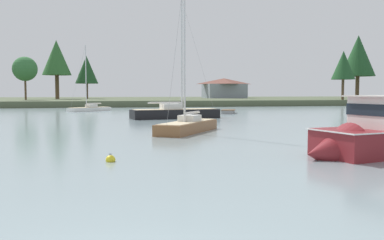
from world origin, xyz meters
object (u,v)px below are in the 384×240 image
(sailboat_white, at_px, (90,110))
(sailboat_wood, at_px, (188,129))
(sailboat_black, at_px, (175,116))
(dinghy_green, at_px, (376,124))
(dinghy_grey, at_px, (228,112))
(dinghy_red, at_px, (370,110))
(mooring_buoy_yellow, at_px, (111,160))

(sailboat_white, xyz_separation_m, sailboat_wood, (8.14, -33.15, 0.02))
(sailboat_black, bearing_deg, dinghy_green, -42.89)
(sailboat_black, distance_m, sailboat_wood, 15.11)
(dinghy_grey, bearing_deg, dinghy_red, 4.59)
(dinghy_red, relative_size, sailboat_wood, 0.28)
(dinghy_red, xyz_separation_m, sailboat_wood, (-31.36, -25.17, 0.11))
(sailboat_white, height_order, sailboat_wood, sailboat_wood)
(sailboat_white, relative_size, sailboat_black, 0.74)
(dinghy_grey, relative_size, dinghy_green, 1.08)
(sailboat_white, bearing_deg, dinghy_green, -52.73)
(dinghy_grey, height_order, dinghy_green, dinghy_green)
(sailboat_black, bearing_deg, dinghy_grey, 45.42)
(dinghy_red, xyz_separation_m, sailboat_black, (-29.91, -10.13, 0.15))
(dinghy_green, xyz_separation_m, mooring_buoy_yellow, (-21.02, -13.00, -0.09))
(sailboat_white, xyz_separation_m, sailboat_black, (9.59, -18.12, 0.07))
(sailboat_white, bearing_deg, mooring_buoy_yellow, -86.29)
(sailboat_wood, xyz_separation_m, mooring_buoy_yellow, (-5.25, -11.26, -0.16))
(sailboat_wood, bearing_deg, sailboat_white, 103.79)
(dinghy_red, xyz_separation_m, mooring_buoy_yellow, (-36.62, -36.43, -0.05))
(dinghy_grey, xyz_separation_m, dinghy_green, (6.04, -21.69, 0.00))
(sailboat_wood, relative_size, mooring_buoy_yellow, 25.41)
(sailboat_white, bearing_deg, sailboat_wood, -76.21)
(dinghy_grey, relative_size, mooring_buoy_yellow, 9.41)
(dinghy_grey, distance_m, dinghy_red, 21.70)
(dinghy_red, relative_size, mooring_buoy_yellow, 7.16)
(dinghy_grey, xyz_separation_m, sailboat_white, (-17.86, 9.72, 0.05))
(dinghy_red, xyz_separation_m, dinghy_green, (-15.60, -23.43, 0.04))
(dinghy_red, relative_size, sailboat_white, 0.32)
(sailboat_wood, distance_m, mooring_buoy_yellow, 12.43)
(sailboat_wood, bearing_deg, dinghy_red, 38.75)
(dinghy_green, height_order, mooring_buoy_yellow, dinghy_green)
(dinghy_grey, distance_m, sailboat_wood, 25.37)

